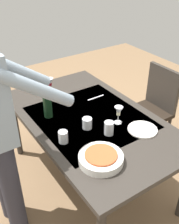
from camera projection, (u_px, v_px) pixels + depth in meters
The scene contains 12 objects.
ground_plane at pixel (89, 179), 2.64m from camera, with size 6.00×6.00×0.00m, color #846647.
dining_table at pixel (89, 124), 2.27m from camera, with size 1.64×0.97×0.74m.
chair_near at pixel (154, 104), 2.81m from camera, with size 0.40×0.40×0.91m.
wine_bottle at pixel (48, 105), 2.19m from camera, with size 0.07×0.07×0.30m.
wine_glass_left at pixel (50, 83), 2.54m from camera, with size 0.07×0.07×0.15m.
wine_glass_right at pixel (118, 112), 2.11m from camera, with size 0.07×0.07×0.15m.
water_cup_near_left at pixel (109, 128), 2.02m from camera, with size 0.07×0.07×0.11m, color silver.
water_cup_near_right at pixel (63, 137), 1.94m from camera, with size 0.07×0.07×0.09m, color silver.
water_cup_far_left at pixel (87, 123), 2.09m from camera, with size 0.08×0.08×0.09m, color silver.
serving_bowl_pasta at pixel (101, 158), 1.77m from camera, with size 0.30×0.30×0.07m.
dinner_plate_near at pixel (142, 129), 2.08m from camera, with size 0.23×0.23×0.01m, color white.
table_fork at pixel (96, 98), 2.51m from camera, with size 0.01×0.18×0.01m, color silver.
Camera 1 is at (-1.55, 1.03, 1.98)m, focal length 43.02 mm.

